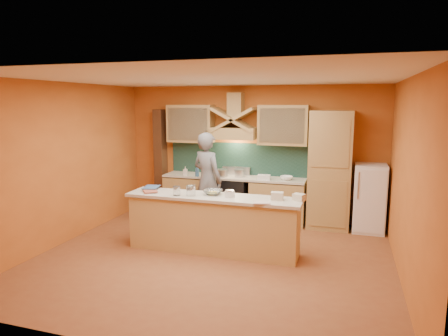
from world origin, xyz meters
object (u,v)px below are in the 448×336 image
(stove, at_px, (233,198))
(kitchen_scale, at_px, (230,194))
(fridge, at_px, (369,198))
(person, at_px, (207,180))
(mixing_bowl, at_px, (213,192))

(stove, height_order, kitchen_scale, kitchen_scale)
(fridge, distance_m, person, 3.13)
(stove, bearing_deg, fridge, 0.00)
(kitchen_scale, bearing_deg, stove, 128.28)
(stove, relative_size, kitchen_scale, 7.65)
(person, xyz_separation_m, kitchen_scale, (0.84, -1.28, 0.05))
(fridge, height_order, person, person)
(fridge, height_order, kitchen_scale, fridge)
(fridge, bearing_deg, person, -168.33)
(stove, relative_size, person, 0.48)
(person, distance_m, mixing_bowl, 1.29)
(fridge, bearing_deg, mixing_bowl, -144.43)
(stove, bearing_deg, mixing_bowl, -84.65)
(stove, height_order, person, person)
(person, bearing_deg, mixing_bowl, 137.64)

